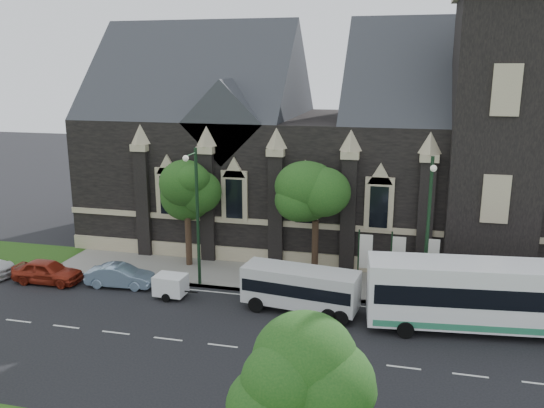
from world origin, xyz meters
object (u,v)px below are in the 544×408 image
(street_lamp_mid, at_px, (196,210))
(box_trailer, at_px, (171,285))
(banner_flag_right, at_px, (429,260))
(tour_coach, at_px, (493,295))
(tree_park_east, at_px, (314,376))
(street_lamp_near, at_px, (428,225))
(sedan, at_px, (120,276))
(car_far_red, at_px, (47,271))
(banner_flag_left, at_px, (363,255))
(banner_flag_center, at_px, (396,257))
(shuttle_bus, at_px, (301,287))
(tree_walk_right, at_px, (320,193))
(tree_walk_left, at_px, (190,187))

(street_lamp_mid, xyz_separation_m, box_trailer, (-1.03, -2.01, -4.29))
(banner_flag_right, height_order, tour_coach, banner_flag_right)
(tree_park_east, xyz_separation_m, street_lamp_near, (3.82, 16.42, 0.49))
(sedan, bearing_deg, street_lamp_mid, -81.31)
(car_far_red, bearing_deg, banner_flag_right, -82.10)
(banner_flag_left, relative_size, banner_flag_center, 1.00)
(banner_flag_right, bearing_deg, shuttle_bus, -151.09)
(box_trailer, relative_size, sedan, 0.63)
(street_lamp_near, xyz_separation_m, shuttle_bus, (-6.92, -2.07, -3.61))
(tree_walk_right, bearing_deg, banner_flag_left, -29.10)
(tree_walk_right, height_order, banner_flag_center, tree_walk_right)
(banner_flag_center, bearing_deg, tree_walk_right, 161.36)
(shuttle_bus, bearing_deg, tree_park_east, -70.22)
(street_lamp_mid, distance_m, banner_flag_left, 10.81)
(tree_park_east, distance_m, street_lamp_near, 16.86)
(sedan, bearing_deg, banner_flag_right, -85.21)
(banner_flag_right, bearing_deg, street_lamp_near, -98.56)
(tree_walk_right, xyz_separation_m, banner_flag_left, (3.08, -1.71, -3.43))
(banner_flag_left, xyz_separation_m, banner_flag_right, (4.00, 0.00, 0.00))
(street_lamp_near, distance_m, car_far_red, 24.33)
(car_far_red, bearing_deg, tree_walk_left, -57.36)
(banner_flag_left, bearing_deg, shuttle_bus, -128.86)
(banner_flag_left, distance_m, shuttle_bus, 5.19)
(tree_walk_right, distance_m, tree_walk_left, 9.01)
(tree_walk_left, xyz_separation_m, car_far_red, (-8.08, -5.28, -4.95))
(tree_park_east, height_order, banner_flag_right, tree_park_east)
(tree_park_east, distance_m, banner_flag_left, 18.46)
(shuttle_bus, bearing_deg, street_lamp_mid, 171.27)
(tree_walk_left, bearing_deg, box_trailer, -82.28)
(banner_flag_left, bearing_deg, street_lamp_near, -27.18)
(banner_flag_left, xyz_separation_m, banner_flag_center, (2.00, 0.00, 0.00))
(tree_walk_left, distance_m, shuttle_bus, 11.36)
(tree_park_east, relative_size, sedan, 1.44)
(tree_walk_left, distance_m, car_far_red, 10.85)
(tour_coach, bearing_deg, box_trailer, 173.25)
(tree_walk_right, xyz_separation_m, banner_flag_right, (7.08, -1.71, -3.43))
(banner_flag_right, height_order, box_trailer, banner_flag_right)
(street_lamp_near, xyz_separation_m, box_trailer, (-15.03, -2.01, -4.29))
(tree_walk_left, bearing_deg, banner_flag_left, -8.02)
(car_far_red, bearing_deg, banner_flag_left, -80.46)
(sedan, relative_size, car_far_red, 0.95)
(tree_walk_right, height_order, tree_walk_left, tree_walk_right)
(tree_walk_left, height_order, banner_flag_right, tree_walk_left)
(street_lamp_near, xyz_separation_m, banner_flag_right, (0.29, 1.91, -2.73))
(tour_coach, bearing_deg, tree_walk_left, 157.03)
(tree_walk_left, xyz_separation_m, tour_coach, (19.24, -5.79, -3.66))
(tree_park_east, xyz_separation_m, car_far_red, (-20.06, 14.74, -3.84))
(box_trailer, distance_m, sedan, 3.99)
(banner_flag_center, xyz_separation_m, car_far_red, (-22.17, -3.58, -1.60))
(tree_walk_right, relative_size, tour_coach, 0.59)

